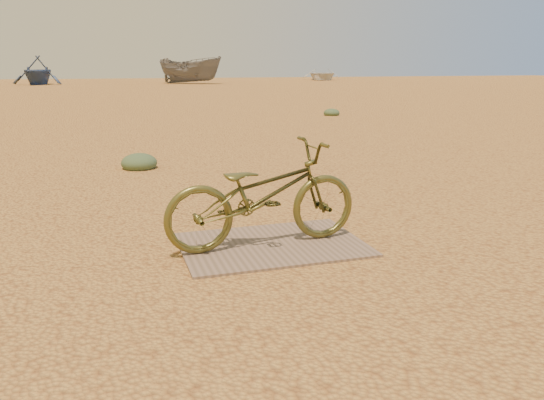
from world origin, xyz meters
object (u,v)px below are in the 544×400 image
object	(u,v)px
plywood_board	(272,245)
bicycle	(263,195)
boat_mid_right	(190,70)
boat_far_right	(322,74)
boat_far_left	(37,70)

from	to	relation	value
plywood_board	bicycle	distance (m)	0.48
boat_mid_right	boat_far_right	distance (m)	15.88
bicycle	boat_mid_right	distance (m)	41.69
boat_mid_right	boat_far_right	xyz separation A→B (m)	(14.56, 6.32, -0.55)
boat_far_left	boat_mid_right	world-z (taller)	boat_far_left
boat_far_right	boat_mid_right	bearing A→B (deg)	-134.74
plywood_board	bicycle	size ratio (longest dim) A/B	0.92
bicycle	boat_far_left	distance (m)	42.99
bicycle	boat_far_left	world-z (taller)	boat_far_left
boat_far_left	boat_far_right	size ratio (longest dim) A/B	0.80
bicycle	boat_far_right	distance (m)	51.83
bicycle	boat_far_left	size ratio (longest dim) A/B	0.41
plywood_board	boat_mid_right	world-z (taller)	boat_mid_right
boat_far_left	boat_mid_right	bearing A→B (deg)	7.70
boat_mid_right	boat_far_right	bearing A→B (deg)	-28.44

